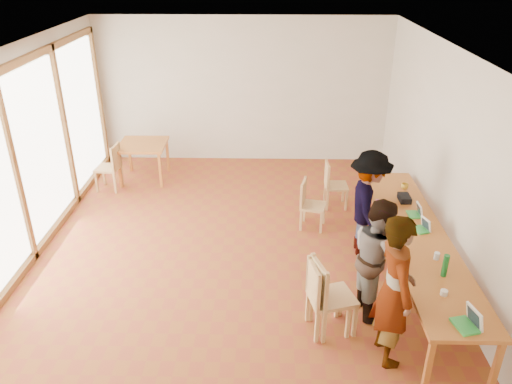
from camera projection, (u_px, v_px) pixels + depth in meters
The scene contains 24 objects.
ground at pixel (232, 261), 7.37m from camera, with size 8.00×8.00×0.00m, color brown.
wall_back at pixel (243, 91), 10.30m from camera, with size 6.00×0.10×3.00m, color beige.
wall_right at pixel (454, 170), 6.64m from camera, with size 0.10×8.00×3.00m, color beige.
window_wall at pixel (12, 166), 6.77m from camera, with size 0.10×8.00×3.00m, color white.
ceiling at pixel (227, 53), 6.04m from camera, with size 6.00×8.00×0.04m, color white.
communal_table at pixel (416, 237), 6.63m from camera, with size 0.80×4.00×0.75m.
side_table at pixel (143, 147), 9.70m from camera, with size 0.90×0.90×0.75m.
chair_near at pixel (321, 291), 5.79m from camera, with size 0.52×0.52×0.50m.
chair_mid at pixel (326, 289), 5.78m from camera, with size 0.57×0.57×0.52m.
chair_far at pixel (308, 199), 8.07m from camera, with size 0.46×0.46×0.44m.
chair_empty at pixel (332, 180), 8.72m from camera, with size 0.40×0.40×0.44m.
chair_spare at pixel (112, 162), 9.33m from camera, with size 0.45×0.45×0.48m.
person_near at pixel (394, 290), 5.29m from camera, with size 0.65×0.43×1.79m, color gray.
person_mid at pixel (378, 257), 6.07m from camera, with size 0.76×0.59×1.56m, color gray.
person_far at pixel (368, 204), 7.25m from camera, with size 1.05×0.60×1.63m, color gray.
laptop_near at pixel (469, 321), 4.98m from camera, with size 0.28×0.30×0.22m.
laptop_mid at pixel (423, 227), 6.69m from camera, with size 0.24×0.25×0.18m.
laptop_far at pixel (416, 212), 7.06m from camera, with size 0.20×0.23×0.18m.
yellow_mug at pixel (405, 186), 7.83m from camera, with size 0.11×0.11×0.09m, color gold.
green_bottle at pixel (445, 266), 5.72m from camera, with size 0.07×0.07×0.28m, color #18702B.
clear_glass at pixel (437, 256), 6.06m from camera, with size 0.07×0.07×0.09m, color silver.
condiment_cup at pixel (444, 293), 5.44m from camera, with size 0.08×0.08×0.06m, color white.
pink_phone at pixel (378, 201), 7.46m from camera, with size 0.05×0.10×0.01m, color #BC3F6E.
black_pouch at pixel (404, 198), 7.46m from camera, with size 0.16×0.26×0.09m, color black.
Camera 1 is at (0.50, -6.15, 4.17)m, focal length 35.00 mm.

